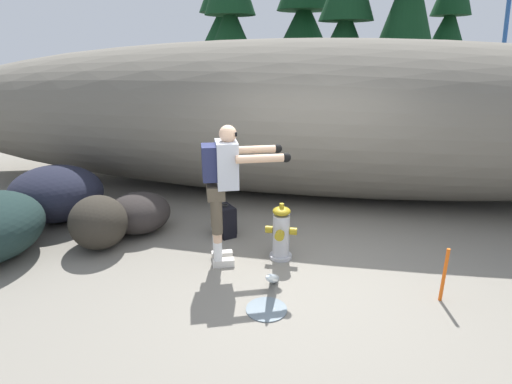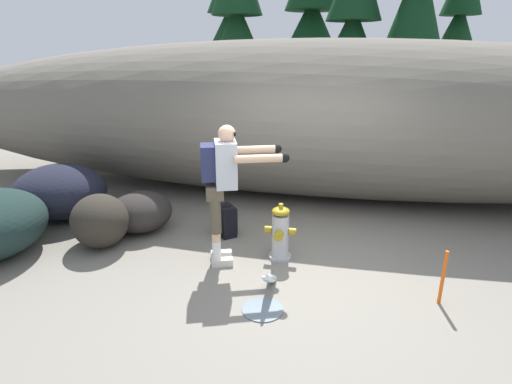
{
  "view_description": "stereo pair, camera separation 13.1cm",
  "coord_description": "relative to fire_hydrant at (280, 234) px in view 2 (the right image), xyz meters",
  "views": [
    {
      "loc": [
        0.3,
        -4.14,
        2.46
      ],
      "look_at": [
        -0.6,
        0.69,
        0.75
      ],
      "focal_mm": 28.28,
      "sensor_mm": 36.0,
      "label": 1
    },
    {
      "loc": [
        0.43,
        -4.11,
        2.46
      ],
      "look_at": [
        -0.6,
        0.69,
        0.75
      ],
      "focal_mm": 28.28,
      "sensor_mm": 36.0,
      "label": 2
    }
  ],
  "objects": [
    {
      "name": "ground_plane",
      "position": [
        0.23,
        -0.39,
        -0.35
      ],
      "size": [
        56.0,
        56.0,
        0.04
      ],
      "primitive_type": "cube",
      "color": "slate"
    },
    {
      "name": "dirt_embankment",
      "position": [
        0.23,
        2.71,
        1.01
      ],
      "size": [
        16.19,
        3.2,
        2.68
      ],
      "primitive_type": "ellipsoid",
      "color": "#666056",
      "rests_on": "ground_plane"
    },
    {
      "name": "fire_hydrant",
      "position": [
        0.0,
        0.0,
        0.0
      ],
      "size": [
        0.39,
        0.34,
        0.73
      ],
      "color": "#B2B2B7",
      "rests_on": "ground_plane"
    },
    {
      "name": "hydrant_water_jet",
      "position": [
        -0.0,
        -0.71,
        -0.27
      ],
      "size": [
        0.42,
        1.2,
        0.69
      ],
      "color": "silver",
      "rests_on": "ground_plane"
    },
    {
      "name": "utility_worker",
      "position": [
        -0.64,
        -0.23,
        0.75
      ],
      "size": [
        1.04,
        0.71,
        1.7
      ],
      "rotation": [
        0.0,
        0.0,
        0.35
      ],
      "color": "beige",
      "rests_on": "ground_plane"
    },
    {
      "name": "spare_backpack",
      "position": [
        -0.85,
        0.5,
        -0.12
      ],
      "size": [
        0.36,
        0.36,
        0.47
      ],
      "rotation": [
        0.0,
        0.0,
        3.85
      ],
      "color": "black",
      "rests_on": "ground_plane"
    },
    {
      "name": "boulder_mid",
      "position": [
        -3.55,
        0.63,
        0.08
      ],
      "size": [
        1.58,
        1.51,
        0.83
      ],
      "primitive_type": "ellipsoid",
      "rotation": [
        0.0,
        0.0,
        6.14
      ],
      "color": "#1D1F2D",
      "rests_on": "ground_plane"
    },
    {
      "name": "boulder_small",
      "position": [
        -2.4,
        -0.13,
        0.01
      ],
      "size": [
        1.12,
        1.14,
        0.7
      ],
      "primitive_type": "ellipsoid",
      "rotation": [
        0.0,
        0.0,
        5.37
      ],
      "color": "#2C2821",
      "rests_on": "ground_plane"
    },
    {
      "name": "boulder_outlier",
      "position": [
        -2.1,
        0.43,
        -0.05
      ],
      "size": [
        1.19,
        1.2,
        0.57
      ],
      "primitive_type": "ellipsoid",
      "rotation": [
        0.0,
        0.0,
        1.05
      ],
      "color": "#2A2624",
      "rests_on": "ground_plane"
    },
    {
      "name": "pine_tree_far_left",
      "position": [
        -3.31,
        10.16,
        3.04
      ],
      "size": [
        2.69,
        2.69,
        5.81
      ],
      "color": "#47331E",
      "rests_on": "ground_plane"
    },
    {
      "name": "pine_tree_left",
      "position": [
        -2.32,
        6.94,
        2.72
      ],
      "size": [
        2.13,
        2.13,
        5.38
      ],
      "color": "#47331E",
      "rests_on": "ground_plane"
    },
    {
      "name": "pine_tree_center",
      "position": [
        -0.59,
        10.27,
        3.04
      ],
      "size": [
        2.85,
        2.85,
        6.11
      ],
      "color": "#47331E",
      "rests_on": "ground_plane"
    },
    {
      "name": "pine_tree_right",
      "position": [
        0.75,
        7.61,
        2.57
      ],
      "size": [
        2.3,
        2.3,
        5.33
      ],
      "color": "#47331E",
      "rests_on": "ground_plane"
    },
    {
      "name": "pine_tree_ridge_end",
      "position": [
        3.89,
        9.66,
        2.85
      ],
      "size": [
        1.82,
        1.82,
        5.35
      ],
      "color": "#47331E",
      "rests_on": "ground_plane"
    },
    {
      "name": "survey_stake",
      "position": [
        1.76,
        -0.62,
        -0.03
      ],
      "size": [
        0.04,
        0.04,
        0.6
      ],
      "primitive_type": "cylinder",
      "color": "#E55914",
      "rests_on": "ground_plane"
    }
  ]
}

